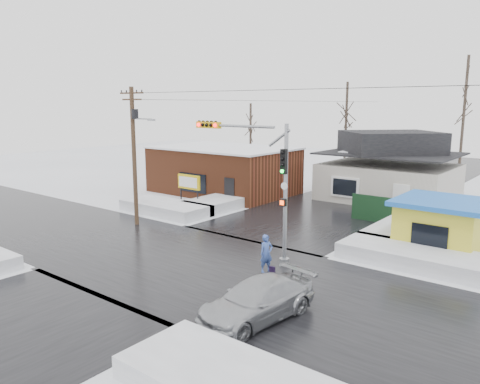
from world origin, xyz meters
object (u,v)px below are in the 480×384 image
Objects in this scene: marquee_sign at (189,183)px; car at (257,301)px; kiosk at (441,225)px; traffic_signal at (259,172)px; utility_pole at (135,148)px; pedestrian at (266,254)px.

car is (15.57, -12.32, -1.18)m from marquee_sign.
marquee_sign is at bearing 150.02° from car.
car is at bearing -38.34° from marquee_sign.
marquee_sign is at bearing -178.45° from kiosk.
utility_pole is at bearing 177.05° from traffic_signal.
kiosk is 2.51× the size of pedestrian.
marquee_sign is 18.51m from kiosk.
pedestrian is (12.97, -8.02, -1.00)m from marquee_sign.
utility_pole reaches higher than traffic_signal.
kiosk is 10.17m from pedestrian.
traffic_signal is at bearing -2.95° from utility_pole.
traffic_signal reaches higher than car.
utility_pole is at bearing -79.87° from marquee_sign.
utility_pole reaches higher than marquee_sign.
kiosk is (7.07, 7.03, -3.08)m from traffic_signal.
pedestrian is (11.89, -2.03, -4.20)m from utility_pole.
marquee_sign reaches higher than pedestrian.
utility_pole reaches higher than pedestrian.
car is (14.50, -6.32, -4.38)m from utility_pole.
traffic_signal is at bearing 70.03° from pedestrian.
marquee_sign is at bearing 82.50° from pedestrian.
traffic_signal reaches higher than marquee_sign.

